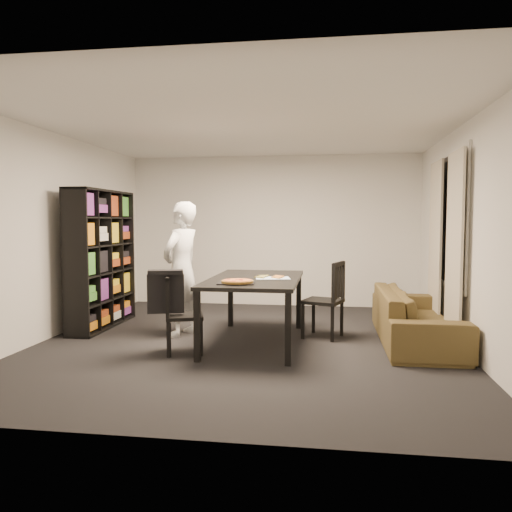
# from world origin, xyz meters

# --- Properties ---
(room) EXTENTS (5.01, 5.51, 2.61)m
(room) POSITION_xyz_m (0.00, 0.00, 1.30)
(room) COLOR black
(room) RESTS_ON ground
(window_pane) EXTENTS (0.02, 1.40, 1.60)m
(window_pane) POSITION_xyz_m (2.48, 0.60, 1.50)
(window_pane) COLOR black
(window_pane) RESTS_ON room
(window_frame) EXTENTS (0.03, 1.52, 1.72)m
(window_frame) POSITION_xyz_m (2.48, 0.60, 1.50)
(window_frame) COLOR white
(window_frame) RESTS_ON room
(curtain_left) EXTENTS (0.03, 0.70, 2.25)m
(curtain_left) POSITION_xyz_m (2.40, 0.08, 1.15)
(curtain_left) COLOR beige
(curtain_left) RESTS_ON room
(curtain_right) EXTENTS (0.03, 0.70, 2.25)m
(curtain_right) POSITION_xyz_m (2.40, 1.12, 1.15)
(curtain_right) COLOR beige
(curtain_right) RESTS_ON room
(bookshelf) EXTENTS (0.35, 1.50, 1.90)m
(bookshelf) POSITION_xyz_m (-2.16, 0.60, 0.95)
(bookshelf) COLOR black
(bookshelf) RESTS_ON room
(dining_table) EXTENTS (1.06, 1.91, 0.79)m
(dining_table) POSITION_xyz_m (0.09, -0.02, 0.72)
(dining_table) COLOR black
(dining_table) RESTS_ON room
(chair_left) EXTENTS (0.51, 0.51, 0.87)m
(chair_left) POSITION_xyz_m (-0.70, -0.60, 0.50)
(chair_left) COLOR black
(chair_left) RESTS_ON room
(chair_right) EXTENTS (0.57, 0.57, 0.97)m
(chair_right) POSITION_xyz_m (0.99, 0.37, 0.55)
(chair_right) COLOR black
(chair_right) RESTS_ON room
(draped_jacket) EXTENTS (0.42, 0.28, 0.48)m
(draped_jacket) POSITION_xyz_m (-0.82, -0.64, 0.72)
(draped_jacket) COLOR black
(draped_jacket) RESTS_ON chair_left
(person) EXTENTS (0.60, 0.73, 1.72)m
(person) POSITION_xyz_m (-0.90, 0.26, 0.86)
(person) COLOR white
(person) RESTS_ON room
(baking_tray) EXTENTS (0.43, 0.35, 0.01)m
(baking_tray) POSITION_xyz_m (-0.03, -0.58, 0.80)
(baking_tray) COLOR black
(baking_tray) RESTS_ON dining_table
(pepperoni_pizza) EXTENTS (0.35, 0.35, 0.03)m
(pepperoni_pizza) POSITION_xyz_m (-0.01, -0.61, 0.82)
(pepperoni_pizza) COLOR olive
(pepperoni_pizza) RESTS_ON dining_table
(kitchen_towel) EXTENTS (0.45, 0.37, 0.01)m
(kitchen_towel) POSITION_xyz_m (0.31, -0.07, 0.80)
(kitchen_towel) COLOR white
(kitchen_towel) RESTS_ON dining_table
(pizza_slices) EXTENTS (0.46, 0.43, 0.01)m
(pizza_slices) POSITION_xyz_m (0.27, -0.01, 0.81)
(pizza_slices) COLOR #C5743D
(pizza_slices) RESTS_ON dining_table
(sofa) EXTENTS (0.85, 2.18, 0.64)m
(sofa) POSITION_xyz_m (2.03, 0.29, 0.32)
(sofa) COLOR #46401C
(sofa) RESTS_ON room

